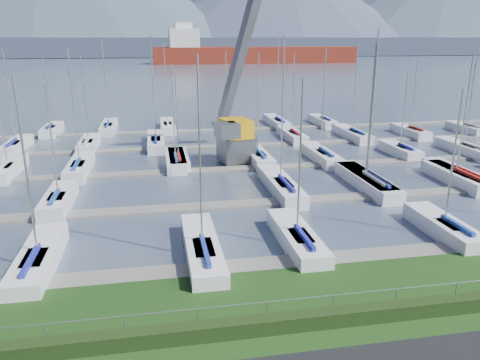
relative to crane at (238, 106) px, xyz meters
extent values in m
cube|color=#485469|center=(-3.11, 230.05, -5.73)|extent=(800.00, 540.00, 0.20)
cube|color=#1D3011|center=(-3.11, -30.35, -4.98)|extent=(80.00, 0.70, 0.70)
cylinder|color=gray|center=(-3.11, -29.95, -4.13)|extent=(80.00, 0.04, 0.04)
cube|color=#3C4458|center=(-3.11, 300.05, 0.67)|extent=(900.00, 80.00, 12.00)
cone|color=#444B63|center=(106.89, 380.05, 37.17)|extent=(300.00, 300.00, 85.00)
cube|color=slate|center=(-3.11, -23.95, -5.55)|extent=(90.00, 1.60, 0.25)
cube|color=slate|center=(-3.11, -13.95, -5.55)|extent=(90.00, 1.60, 0.25)
cube|color=slate|center=(-3.11, -3.95, -5.55)|extent=(90.00, 1.60, 0.25)
cube|color=slate|center=(-3.11, 6.05, -5.55)|extent=(90.00, 1.60, 0.25)
cube|color=gray|center=(-3.11, 16.05, -5.55)|extent=(90.00, 1.60, 0.25)
cube|color=#57595E|center=(-0.46, -1.23, -4.13)|extent=(3.75, 3.75, 2.60)
cube|color=#E5A40D|center=(-0.46, -1.23, -2.03)|extent=(3.19, 3.83, 1.80)
cube|color=#5A5C62|center=(1.34, 3.27, 6.97)|extent=(4.93, 10.84, 19.89)
cube|color=slate|center=(-1.66, -3.23, -1.83)|extent=(2.38, 2.54, 1.40)
cube|color=maroon|center=(42.49, 189.36, -2.83)|extent=(100.56, 18.14, 10.00)
cube|color=silver|center=(7.30, 189.31, 4.67)|extent=(14.02, 14.02, 12.00)
cube|color=silver|center=(7.30, 189.31, 11.67)|extent=(8.01, 8.01, 4.00)
camera|label=1|loc=(-8.44, -47.05, 6.71)|focal=35.00mm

